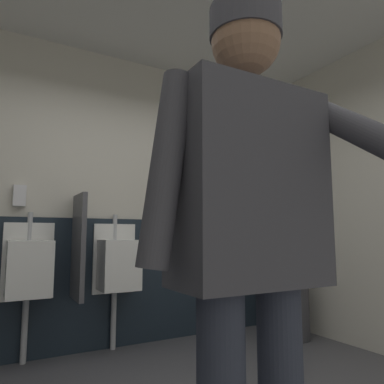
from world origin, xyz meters
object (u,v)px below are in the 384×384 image
object	(u,v)px
trash_bin	(292,303)
soap_dispenser	(19,196)
urinal_left	(29,268)
person	(251,226)
urinal_middle	(118,264)

from	to	relation	value
trash_bin	soap_dispenser	bearing A→B (deg)	166.87
urinal_left	trash_bin	distance (m)	2.52
person	soap_dispenser	world-z (taller)	person
trash_bin	soap_dispenser	size ratio (longest dim) A/B	3.94
urinal_middle	trash_bin	xyz separation A→B (m)	(1.69, -0.47, -0.42)
urinal_left	person	bearing A→B (deg)	-80.08
urinal_middle	trash_bin	bearing A→B (deg)	-15.59
urinal_middle	person	xyz separation A→B (m)	(-0.33, -2.37, 0.30)
soap_dispenser	urinal_middle	bearing A→B (deg)	-8.05
trash_bin	urinal_left	bearing A→B (deg)	169.05
urinal_left	soap_dispenser	bearing A→B (deg)	128.24
urinal_middle	person	size ratio (longest dim) A/B	0.69
urinal_left	soap_dispenser	size ratio (longest dim) A/B	6.89
urinal_middle	soap_dispenser	bearing A→B (deg)	171.95
trash_bin	soap_dispenser	distance (m)	2.80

